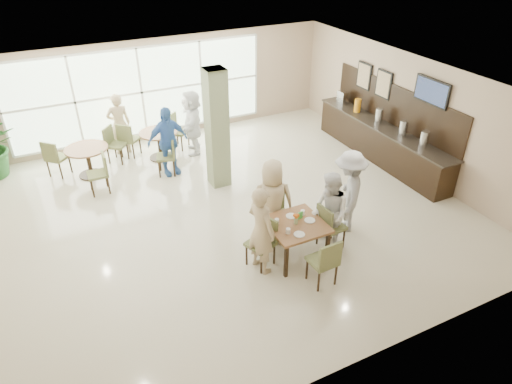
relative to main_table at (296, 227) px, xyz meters
name	(u,v)px	position (x,y,z in m)	size (l,w,h in m)	color
ground	(224,211)	(-0.61, 2.00, -0.66)	(10.00, 10.00, 0.00)	beige
room_shell	(220,141)	(-0.61, 2.00, 1.04)	(10.00, 10.00, 10.00)	white
window_bank	(142,92)	(-1.11, 6.46, 0.74)	(7.00, 0.04, 7.00)	silver
column	(217,129)	(-0.21, 3.20, 0.74)	(0.45, 0.45, 2.80)	#727D57
main_table	(296,227)	(0.00, 0.00, 0.00)	(1.03, 1.03, 0.75)	brown
round_table_left	(87,155)	(-2.94, 4.98, -0.11)	(1.03, 1.03, 0.75)	brown
round_table_right	(159,139)	(-1.11, 5.13, -0.12)	(0.99, 0.99, 0.75)	brown
chairs_main_table	(297,235)	(0.04, -0.01, -0.19)	(2.00, 2.07, 0.95)	olive
chairs_table_left	(91,158)	(-2.88, 4.94, -0.19)	(2.10, 1.93, 0.95)	olive
chairs_table_right	(158,142)	(-1.14, 5.12, -0.19)	(1.96, 2.02, 0.95)	olive
tabletop_clutter	(295,221)	(-0.01, 0.01, 0.15)	(0.73, 0.76, 0.21)	white
buffet_counter	(381,140)	(4.08, 2.51, -0.11)	(0.64, 4.70, 1.95)	black
wall_tv	(432,92)	(4.32, 1.40, 1.49)	(0.06, 1.00, 0.58)	black
framed_art_a	(384,84)	(4.33, 3.00, 1.19)	(0.05, 0.55, 0.70)	black
framed_art_b	(364,76)	(4.33, 3.80, 1.19)	(0.05, 0.55, 0.70)	black
teen_left	(261,230)	(-0.72, -0.02, 0.19)	(0.62, 0.41, 1.71)	tan
teen_far	(272,201)	(-0.12, 0.71, 0.20)	(0.84, 0.46, 1.72)	tan
teen_right	(330,212)	(0.71, -0.03, 0.14)	(0.78, 0.61, 1.61)	white
teen_standing	(348,192)	(1.40, 0.33, 0.21)	(1.12, 0.65, 1.74)	#A6A6A8
adult_a	(168,141)	(-1.12, 4.20, 0.21)	(1.02, 0.58, 1.74)	#4073C0
adult_b	(192,122)	(-0.18, 5.09, 0.20)	(1.60, 0.69, 1.73)	white
adult_standing	(119,124)	(-1.93, 5.89, 0.17)	(0.61, 0.40, 1.67)	tan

